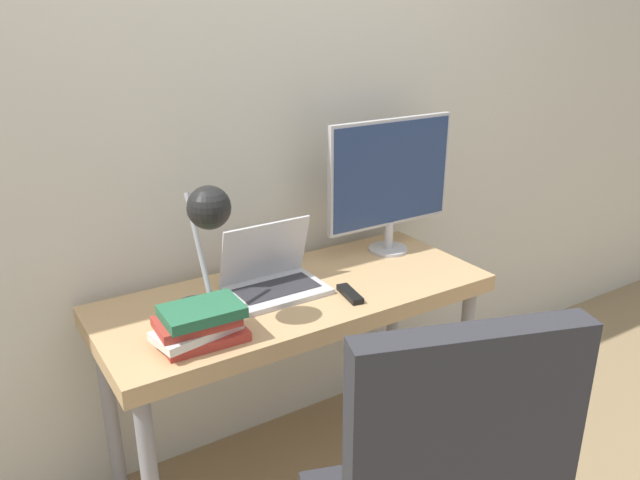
# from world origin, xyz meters

# --- Properties ---
(wall_back) EXTENTS (8.00, 0.05, 2.60)m
(wall_back) POSITION_xyz_m (0.00, 0.63, 1.30)
(wall_back) COLOR beige
(wall_back) RESTS_ON ground_plane
(desk) EXTENTS (1.37, 0.56, 0.77)m
(desk) POSITION_xyz_m (0.00, 0.28, 0.69)
(desk) COLOR tan
(desk) RESTS_ON ground_plane
(laptop) EXTENTS (0.33, 0.23, 0.24)m
(laptop) POSITION_xyz_m (-0.07, 0.33, 0.82)
(laptop) COLOR silver
(laptop) RESTS_ON desk
(monitor) EXTENTS (0.57, 0.16, 0.53)m
(monitor) POSITION_xyz_m (0.50, 0.41, 1.07)
(monitor) COLOR #B7B7BC
(monitor) RESTS_ON desk
(desk_lamp) EXTENTS (0.13, 0.30, 0.45)m
(desk_lamp) POSITION_xyz_m (-0.34, 0.19, 1.11)
(desk_lamp) COLOR #4C4C51
(desk_lamp) RESTS_ON desk
(book_stack) EXTENTS (0.28, 0.17, 0.12)m
(book_stack) POSITION_xyz_m (-0.41, 0.13, 0.82)
(book_stack) COLOR #B2382D
(book_stack) RESTS_ON desk
(tv_remote) EXTENTS (0.06, 0.14, 0.02)m
(tv_remote) POSITION_xyz_m (0.13, 0.14, 0.78)
(tv_remote) COLOR black
(tv_remote) RESTS_ON desk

